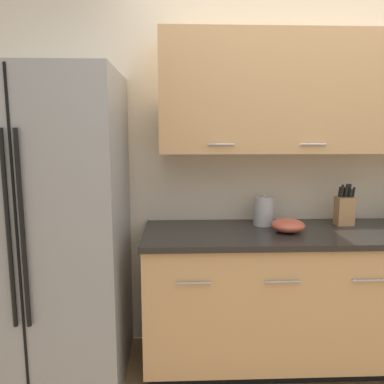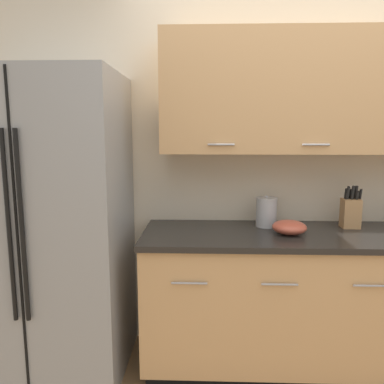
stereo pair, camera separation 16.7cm
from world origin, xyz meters
The scene contains 6 objects.
wall_back centered at (-0.01, 1.26, 1.42)m, with size 10.00×0.39×2.60m.
counter_unit centered at (-0.04, 0.97, 0.46)m, with size 2.09×0.64×0.90m.
refrigerator centered at (-1.68, 0.92, 0.93)m, with size 0.96×0.74×1.86m.
knife_block centered at (0.25, 1.10, 1.01)m, with size 0.12×0.09×0.28m.
steel_canister centered at (-0.29, 1.11, 1.00)m, with size 0.14×0.14×0.21m.
mixing_bowl centered at (-0.18, 0.93, 0.94)m, with size 0.21×0.21×0.08m.
Camera 2 is at (-0.70, -1.31, 1.51)m, focal length 35.00 mm.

